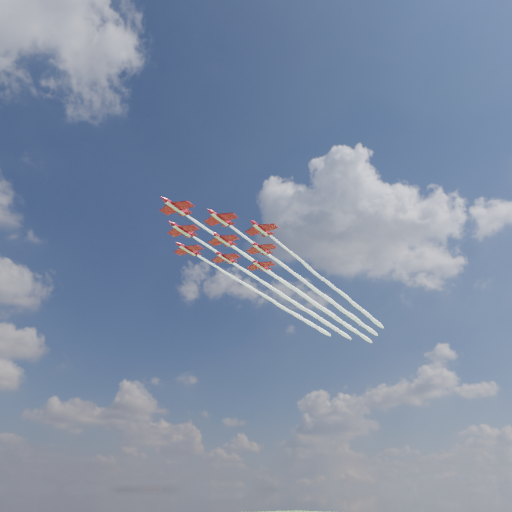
% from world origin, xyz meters
% --- Properties ---
extents(jet_lead, '(106.83, 43.38, 2.76)m').
position_xyz_m(jet_lead, '(21.70, 7.76, 86.99)').
color(jet_lead, '#AB091C').
extents(jet_row2_port, '(106.83, 43.38, 2.76)m').
position_xyz_m(jet_row2_port, '(34.43, 5.43, 86.99)').
color(jet_row2_port, '#AB091C').
extents(jet_row2_starb, '(106.83, 43.38, 2.76)m').
position_xyz_m(jet_row2_starb, '(29.76, 17.89, 86.99)').
color(jet_row2_starb, '#AB091C').
extents(jet_row3_port, '(106.83, 43.38, 2.76)m').
position_xyz_m(jet_row3_port, '(47.16, 3.10, 86.99)').
color(jet_row3_port, '#AB091C').
extents(jet_row3_centre, '(106.83, 43.38, 2.76)m').
position_xyz_m(jet_row3_centre, '(42.49, 15.56, 86.99)').
color(jet_row3_centre, '#AB091C').
extents(jet_row3_starb, '(106.83, 43.38, 2.76)m').
position_xyz_m(jet_row3_starb, '(37.82, 28.02, 86.99)').
color(jet_row3_starb, '#AB091C').
extents(jet_row4_port, '(106.83, 43.38, 2.76)m').
position_xyz_m(jet_row4_port, '(55.22, 13.23, 86.99)').
color(jet_row4_port, '#AB091C').
extents(jet_row4_starb, '(106.83, 43.38, 2.76)m').
position_xyz_m(jet_row4_starb, '(50.55, 25.69, 86.99)').
color(jet_row4_starb, '#AB091C').
extents(jet_tail, '(106.83, 43.38, 2.76)m').
position_xyz_m(jet_tail, '(63.28, 23.36, 86.99)').
color(jet_tail, '#AB091C').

